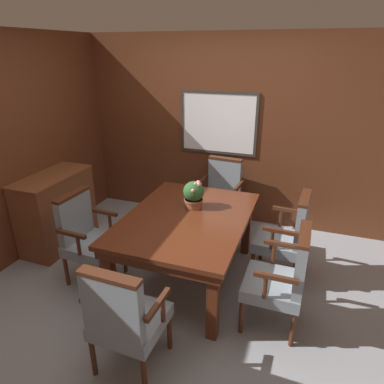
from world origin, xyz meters
The scene contains 10 objects.
ground_plane centered at (0.00, 0.00, 0.00)m, with size 14.00×14.00×0.00m, color #93969E.
wall_back centered at (0.00, 1.83, 1.23)m, with size 7.20×0.08×2.45m.
dining_table centered at (0.11, 0.28, 0.63)m, with size 1.17×1.60×0.72m.
chair_head_near centered at (0.09, -0.92, 0.50)m, with size 0.54×0.50×0.94m.
chair_head_far centered at (0.14, 1.49, 0.50)m, with size 0.56×0.52×0.94m.
chair_left_near centered at (-0.85, -0.05, 0.50)m, with size 0.51×0.55×0.94m.
chair_right_near centered at (1.09, -0.08, 0.50)m, with size 0.49×0.54×0.94m.
chair_right_far centered at (1.06, 0.65, 0.50)m, with size 0.51×0.55×0.94m.
potted_plant centered at (0.10, 0.51, 0.87)m, with size 0.21×0.22×0.29m.
sideboard_cabinet centered at (-1.61, 0.41, 0.45)m, with size 0.47×0.97×0.90m.
Camera 1 is at (1.17, -2.54, 2.25)m, focal length 32.00 mm.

